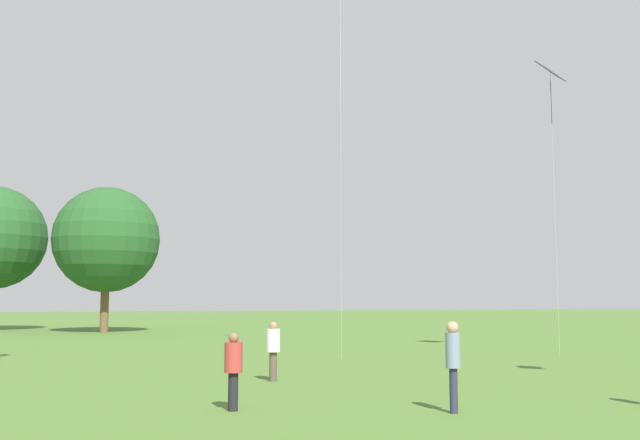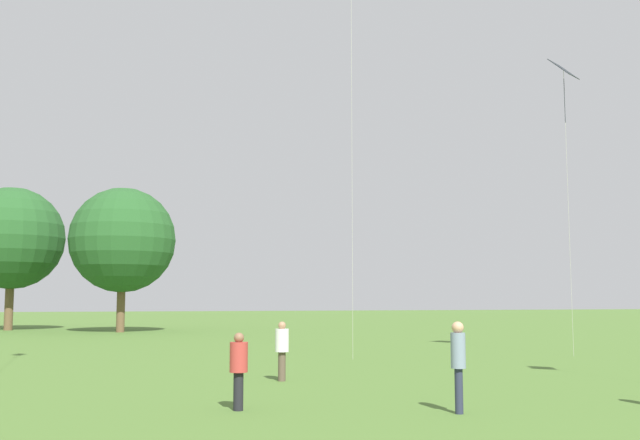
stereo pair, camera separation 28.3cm
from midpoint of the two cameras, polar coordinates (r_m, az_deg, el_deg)
The scene contains 6 objects.
person_standing_0 at distance 15.42m, azimuth -5.68°, elevation -10.90°, with size 0.43×0.43×1.55m.
person_standing_4 at distance 15.18m, azimuth 11.02°, elevation -10.20°, with size 0.41×0.41×1.79m.
person_standing_6 at distance 20.87m, azimuth -2.52°, elevation -9.56°, with size 0.42×0.42×1.62m.
kite_3 at distance 32.97m, azimuth 18.32°, elevation 10.32°, with size 1.44×1.34×12.09m.
distant_tree_0 at distance 60.54m, azimuth -22.29°, elevation -1.30°, with size 7.65×7.65×10.67m.
distant_tree_1 at distance 54.36m, azimuth -14.66°, elevation -1.50°, with size 7.38×7.38×10.12m.
Camera 2 is at (-3.46, -4.79, 2.20)m, focal length 42.00 mm.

